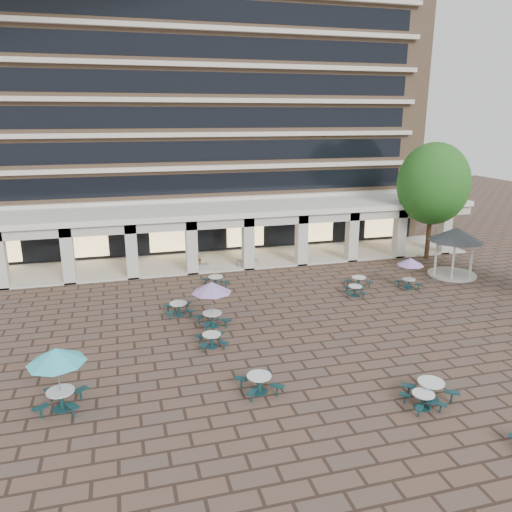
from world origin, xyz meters
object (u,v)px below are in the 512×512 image
Objects in this scene: gazebo at (456,240)px; picnic_table_1 at (259,382)px; picnic_table_2 at (423,399)px; planter_right at (247,260)px; planter_left at (199,263)px.

picnic_table_1 is at bearing -146.90° from gazebo.
picnic_table_2 is 0.99× the size of planter_right.
planter_left is (-17.47, 6.00, -2.07)m from gazebo.
gazebo is at bearing 25.08° from picnic_table_1.
picnic_table_1 is at bearing 153.95° from picnic_table_2.
picnic_table_2 is at bearing -74.47° from planter_left.
gazebo reaches higher than picnic_table_1.
planter_right is at bearing 156.36° from gazebo.
gazebo is (11.80, 14.38, 2.25)m from picnic_table_2.
picnic_table_1 reaches higher than picnic_table_2.
gazebo is 2.51× the size of planter_right.
planter_left is 1.00× the size of planter_right.
gazebo is 18.58m from planter_left.
planter_right reaches higher than picnic_table_2.
planter_right is at bearing 0.00° from planter_left.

